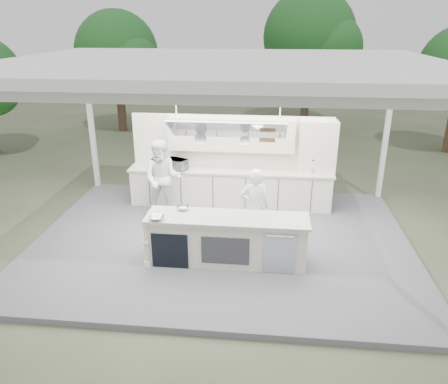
# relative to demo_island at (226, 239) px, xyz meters

# --- Properties ---
(ground) EXTENTS (90.00, 90.00, 0.00)m
(ground) POSITION_rel_demo_island_xyz_m (-0.18, 0.91, -0.60)
(ground) COLOR #4F593D
(ground) RESTS_ON ground
(stage_deck) EXTENTS (8.00, 6.00, 0.12)m
(stage_deck) POSITION_rel_demo_island_xyz_m (-0.18, 0.91, -0.54)
(stage_deck) COLOR #55555A
(stage_deck) RESTS_ON ground
(tent) EXTENTS (8.20, 6.20, 3.86)m
(tent) POSITION_rel_demo_island_xyz_m (-0.18, 0.90, 3.11)
(tent) COLOR white
(tent) RESTS_ON ground
(demo_island) EXTENTS (3.10, 0.79, 0.95)m
(demo_island) POSITION_rel_demo_island_xyz_m (0.00, 0.00, 0.00)
(demo_island) COLOR beige
(demo_island) RESTS_ON stage_deck
(back_counter) EXTENTS (5.08, 0.72, 0.95)m
(back_counter) POSITION_rel_demo_island_xyz_m (-0.18, 2.81, 0.00)
(back_counter) COLOR beige
(back_counter) RESTS_ON stage_deck
(back_wall_unit) EXTENTS (5.05, 0.48, 2.25)m
(back_wall_unit) POSITION_rel_demo_island_xyz_m (0.27, 3.03, 0.98)
(back_wall_unit) COLOR beige
(back_wall_unit) RESTS_ON stage_deck
(tree_cluster) EXTENTS (19.55, 9.40, 5.85)m
(tree_cluster) POSITION_rel_demo_island_xyz_m (-0.34, 10.68, 2.69)
(tree_cluster) COLOR #453022
(tree_cluster) RESTS_ON ground
(head_chef) EXTENTS (0.66, 0.48, 1.67)m
(head_chef) POSITION_rel_demo_island_xyz_m (0.51, 0.79, 0.36)
(head_chef) COLOR white
(head_chef) RESTS_ON stage_deck
(sous_chef) EXTENTS (0.96, 0.78, 1.88)m
(sous_chef) POSITION_rel_demo_island_xyz_m (-1.70, 2.00, 0.46)
(sous_chef) COLOR white
(sous_chef) RESTS_ON stage_deck
(toaster_oven) EXTENTS (0.61, 0.52, 0.28)m
(toaster_oven) POSITION_rel_demo_island_xyz_m (-1.50, 2.64, 0.62)
(toaster_oven) COLOR silver
(toaster_oven) RESTS_ON back_counter
(bowl_large) EXTENTS (0.30, 0.30, 0.07)m
(bowl_large) POSITION_rel_demo_island_xyz_m (-1.28, -0.24, 0.51)
(bowl_large) COLOR silver
(bowl_large) RESTS_ON demo_island
(bowl_small) EXTENTS (0.26, 0.26, 0.08)m
(bowl_small) POSITION_rel_demo_island_xyz_m (-0.87, 0.26, 0.51)
(bowl_small) COLOR #B7BABF
(bowl_small) RESTS_ON demo_island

